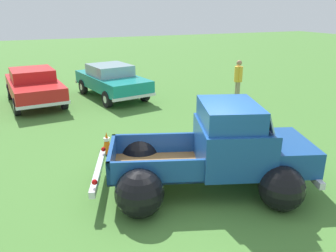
{
  "coord_description": "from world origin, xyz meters",
  "views": [
    {
      "loc": [
        -3.23,
        -5.86,
        3.79
      ],
      "look_at": [
        0.0,
        1.91,
        0.82
      ],
      "focal_mm": 36.02,
      "sensor_mm": 36.0,
      "label": 1
    }
  ],
  "objects": [
    {
      "name": "lane_cone_0",
      "position": [
        -1.51,
        2.6,
        0.31
      ],
      "size": [
        0.36,
        0.36,
        0.63
      ],
      "color": "black",
      "rests_on": "ground"
    },
    {
      "name": "show_car_0",
      "position": [
        -3.1,
        8.77,
        0.78
      ],
      "size": [
        2.33,
        4.4,
        1.43
      ],
      "rotation": [
        0.0,
        0.0,
        -1.47
      ],
      "color": "black",
      "rests_on": "ground"
    },
    {
      "name": "spectator_0",
      "position": [
        4.84,
        5.89,
        1.0
      ],
      "size": [
        0.41,
        0.54,
        1.74
      ],
      "rotation": [
        0.0,
        0.0,
        2.89
      ],
      "color": "gray",
      "rests_on": "ground"
    },
    {
      "name": "ground_plane",
      "position": [
        0.0,
        0.0,
        0.0
      ],
      "size": [
        80.0,
        80.0,
        0.0
      ],
      "primitive_type": "plane",
      "color": "#477A33"
    },
    {
      "name": "show_car_1",
      "position": [
        0.1,
        8.6,
        0.78
      ],
      "size": [
        2.67,
        4.5,
        1.43
      ],
      "rotation": [
        0.0,
        0.0,
        -1.38
      ],
      "color": "black",
      "rests_on": "ground"
    },
    {
      "name": "vintage_pickup_truck",
      "position": [
        0.37,
        -0.12,
        0.76
      ],
      "size": [
        4.99,
        3.8,
        1.96
      ],
      "rotation": [
        0.0,
        0.0,
        -0.32
      ],
      "color": "black",
      "rests_on": "ground"
    }
  ]
}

